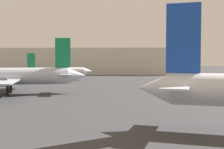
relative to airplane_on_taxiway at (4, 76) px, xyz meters
The scene contains 3 objects.
airplane_on_taxiway is the anchor object (origin of this frame).
airplane_far_left 36.63m from the airplane_on_taxiway, 88.20° to the left, with size 21.77×22.75×8.45m.
terminal_building 80.81m from the airplane_on_taxiway, 90.23° to the left, with size 85.00×19.19×11.57m, color beige.
Camera 1 is at (3.71, -12.26, 6.46)m, focal length 47.98 mm.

